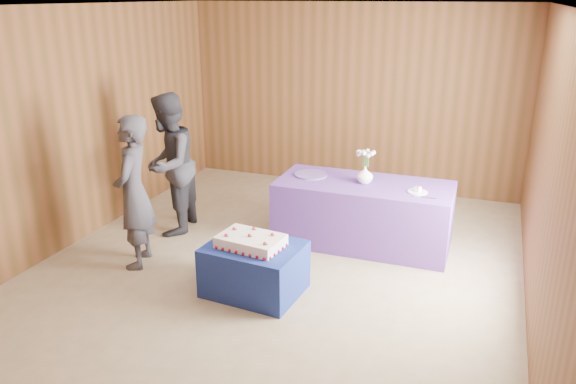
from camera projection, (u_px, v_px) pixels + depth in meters
The scene contains 13 objects.
ground at pixel (277, 267), 6.08m from camera, with size 6.00×6.00×0.00m, color tan.
room_shell at pixel (276, 102), 5.48m from camera, with size 5.04×6.04×2.72m.
cake_table at pixel (254, 269), 5.51m from camera, with size 0.90×0.70×0.50m, color navy.
serving_table at pixel (363, 213), 6.56m from camera, with size 2.00×0.90×0.75m, color #5A3695.
sheet_cake at pixel (251, 241), 5.39m from camera, with size 0.68×0.51×0.15m.
vase at pixel (365, 175), 6.40m from camera, with size 0.19×0.19×0.20m, color white.
flower_spray at pixel (366, 154), 6.32m from camera, with size 0.23×0.23×0.18m.
platter at pixel (311, 175), 6.70m from camera, with size 0.40×0.40×0.02m, color #6651A3.
plate at pixel (418, 192), 6.13m from camera, with size 0.22×0.22×0.01m, color white.
cake_slice at pixel (418, 189), 6.12m from camera, with size 0.08×0.07×0.07m.
knife at pixel (424, 197), 5.97m from camera, with size 0.26×0.02×0.00m, color silver.
guest_left at pixel (134, 193), 5.90m from camera, with size 0.60×0.40×1.65m, color #36353F.
guest_right at pixel (169, 165), 6.75m from camera, with size 0.84×0.65×1.72m, color #2F2F38.
Camera 1 is at (2.02, -5.07, 2.80)m, focal length 35.00 mm.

